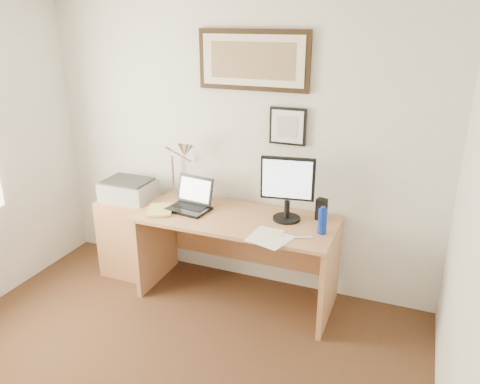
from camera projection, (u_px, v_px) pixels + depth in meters
The scene contains 17 objects.
wall_back at pixel (237, 144), 3.98m from camera, with size 3.50×0.02×2.50m, color silver.
side_cabinet at pixel (132, 236), 4.33m from camera, with size 0.50×0.40×0.73m, color #AE7349.
water_bottle at pixel (322, 221), 3.47m from camera, with size 0.07×0.07×0.19m, color #0C289D.
bottle_cap at pixel (323, 208), 3.43m from camera, with size 0.03×0.03×0.02m, color #0C289D.
speaker at pixel (321, 209), 3.71m from camera, with size 0.08×0.07×0.17m, color black.
paper_sheet_a at pixel (265, 236), 3.46m from camera, with size 0.21×0.30×0.00m, color white.
paper_sheet_b at pixel (275, 240), 3.39m from camera, with size 0.19×0.28×0.00m, color white.
sticky_pad at pixel (277, 234), 3.48m from camera, with size 0.08×0.08×0.01m, color #F2F674.
marker_pen at pixel (303, 237), 3.42m from camera, with size 0.02×0.02×0.14m, color white.
book at pixel (148, 210), 3.89m from camera, with size 0.20×0.27×0.02m, color #D1CB62.
desk at pixel (241, 239), 3.94m from camera, with size 1.60×0.70×0.75m.
laptop at pixel (191, 202), 3.93m from camera, with size 0.37×0.34×0.26m.
lcd_monitor at pixel (287, 186), 3.63m from camera, with size 0.42×0.22×0.52m.
printer at pixel (128, 189), 4.19m from camera, with size 0.44×0.34×0.18m.
desk_lamp at pixel (184, 152), 3.98m from camera, with size 0.29×0.27×0.53m.
picture_large at pixel (253, 60), 3.65m from camera, with size 0.92×0.04×0.47m.
picture_small at pixel (288, 126), 3.73m from camera, with size 0.30×0.03×0.30m.
Camera 1 is at (1.45, -1.58, 2.28)m, focal length 35.00 mm.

